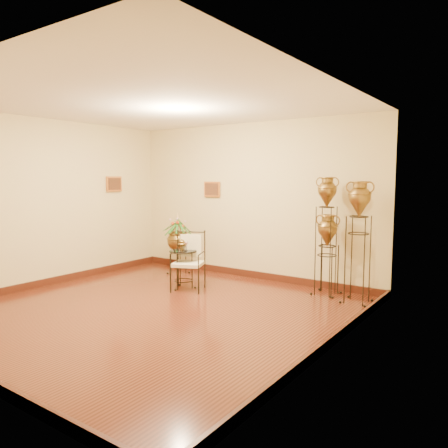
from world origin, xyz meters
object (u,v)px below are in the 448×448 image
Objects in this scene: planter_urn at (178,238)px; side_table at (183,268)px; amphora_mid at (358,241)px; armchair at (188,261)px; amphora_tall at (326,234)px.

side_table is at bearing -44.85° from planter_urn.
amphora_mid is at bearing -0.49° from planter_urn.
armchair is 1.18× the size of side_table.
amphora_tall reaches higher than planter_urn.
planter_urn is at bearing 113.72° from armchair.
side_table is at bearing -162.39° from amphora_mid.
amphora_tall reaches higher than amphora_mid.
amphora_tall is at bearing 26.03° from side_table.
planter_urn reaches higher than side_table.
armchair is at bearing -42.02° from planter_urn.
planter_urn is at bearing 135.15° from side_table.
amphora_mid is (0.56, -0.17, -0.04)m from amphora_tall.
amphora_mid is 1.90× the size of armchair.
amphora_mid is at bearing 17.61° from side_table.
amphora_tall is 2.23m from armchair.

